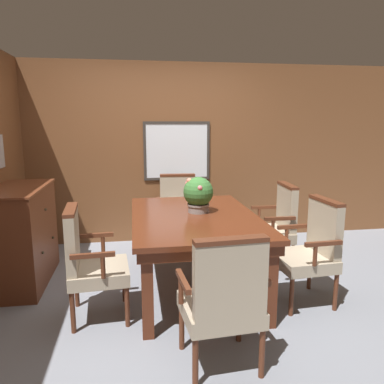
{
  "coord_description": "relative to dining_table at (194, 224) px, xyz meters",
  "views": [
    {
      "loc": [
        -0.42,
        -3.38,
        1.67
      ],
      "look_at": [
        0.16,
        0.27,
        0.97
      ],
      "focal_mm": 35.0,
      "sensor_mm": 36.0,
      "label": 1
    }
  ],
  "objects": [
    {
      "name": "ground_plane",
      "position": [
        -0.16,
        -0.12,
        -0.68
      ],
      "size": [
        14.0,
        14.0,
        0.0
      ],
      "primitive_type": "plane",
      "color": "gray"
    },
    {
      "name": "wall_back",
      "position": [
        -0.16,
        1.68,
        0.55
      ],
      "size": [
        7.2,
        0.08,
        2.45
      ],
      "color": "brown",
      "rests_on": "ground_plane"
    },
    {
      "name": "dining_table",
      "position": [
        0.0,
        0.0,
        0.0
      ],
      "size": [
        1.2,
        1.81,
        0.77
      ],
      "color": "#562614",
      "rests_on": "ground_plane"
    },
    {
      "name": "chair_head_far",
      "position": [
        -0.01,
        1.29,
        -0.16
      ],
      "size": [
        0.59,
        0.52,
        0.98
      ],
      "rotation": [
        0.0,
        0.0,
        -0.07
      ],
      "color": "#562B19",
      "rests_on": "ground_plane"
    },
    {
      "name": "chair_head_near",
      "position": [
        -0.01,
        -1.27,
        -0.16
      ],
      "size": [
        0.59,
        0.53,
        0.98
      ],
      "rotation": [
        0.0,
        0.0,
        3.22
      ],
      "color": "#562B19",
      "rests_on": "ground_plane"
    },
    {
      "name": "chair_right_far",
      "position": [
        1.01,
        0.42,
        -0.16
      ],
      "size": [
        0.52,
        0.58,
        0.98
      ],
      "rotation": [
        0.0,
        0.0,
        -1.62
      ],
      "color": "#562B19",
      "rests_on": "ground_plane"
    },
    {
      "name": "chair_right_near",
      "position": [
        1.03,
        -0.41,
        -0.16
      ],
      "size": [
        0.52,
        0.58,
        0.98
      ],
      "rotation": [
        0.0,
        0.0,
        -1.51
      ],
      "color": "#562B19",
      "rests_on": "ground_plane"
    },
    {
      "name": "chair_left_near",
      "position": [
        -0.97,
        -0.41,
        -0.16
      ],
      "size": [
        0.53,
        0.59,
        0.98
      ],
      "rotation": [
        0.0,
        0.0,
        1.64
      ],
      "color": "#562B19",
      "rests_on": "ground_plane"
    },
    {
      "name": "potted_plant",
      "position": [
        0.05,
        0.11,
        0.28
      ],
      "size": [
        0.3,
        0.3,
        0.36
      ],
      "color": "gray",
      "rests_on": "dining_table"
    },
    {
      "name": "sideboard_cabinet",
      "position": [
        -1.73,
        0.43,
        -0.17
      ],
      "size": [
        0.52,
        1.11,
        1.01
      ],
      "color": "brown",
      "rests_on": "ground_plane"
    }
  ]
}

